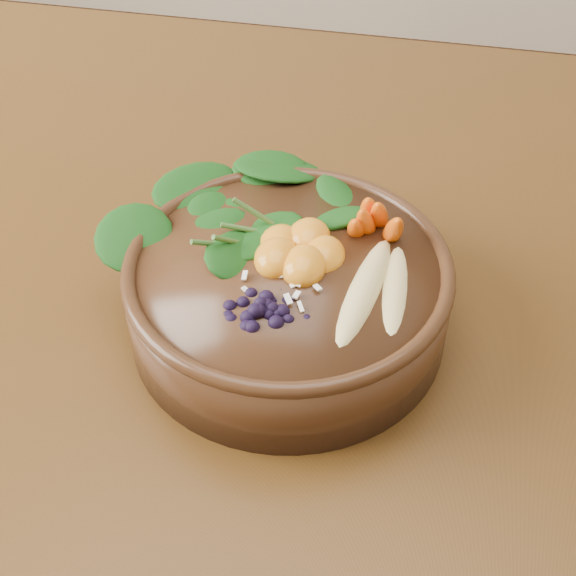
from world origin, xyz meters
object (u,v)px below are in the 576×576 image
at_px(dining_table, 253,317).
at_px(stoneware_bowl, 288,297).
at_px(carrot_cluster, 378,194).
at_px(banana_halves, 381,277).
at_px(blueberry_pile, 260,293).
at_px(kale_heap, 271,194).
at_px(mandarin_cluster, 299,239).

distance_m(dining_table, stoneware_bowl, 0.17).
xyz_separation_m(dining_table, carrot_cluster, (0.12, -0.03, 0.20)).
distance_m(stoneware_bowl, banana_halves, 0.09).
distance_m(stoneware_bowl, carrot_cluster, 0.11).
xyz_separation_m(stoneware_bowl, carrot_cluster, (0.06, 0.06, 0.07)).
height_order(dining_table, blueberry_pile, blueberry_pile).
bearing_deg(kale_heap, dining_table, 131.52).
bearing_deg(mandarin_cluster, stoneware_bowl, -109.02).
height_order(stoneware_bowl, banana_halves, banana_halves).
height_order(dining_table, mandarin_cluster, mandarin_cluster).
distance_m(dining_table, mandarin_cluster, 0.20).
relative_size(mandarin_cluster, blueberry_pile, 0.69).
xyz_separation_m(stoneware_bowl, blueberry_pile, (-0.01, -0.05, 0.05)).
height_order(stoneware_bowl, blueberry_pile, blueberry_pile).
bearing_deg(dining_table, banana_halves, -39.30).
xyz_separation_m(stoneware_bowl, mandarin_cluster, (0.01, 0.02, 0.05)).
bearing_deg(carrot_cluster, kale_heap, -169.49).
relative_size(dining_table, stoneware_bowl, 6.18).
height_order(kale_heap, banana_halves, kale_heap).
relative_size(kale_heap, blueberry_pile, 1.42).
xyz_separation_m(dining_table, kale_heap, (0.03, -0.03, 0.18)).
distance_m(banana_halves, mandarin_cluster, 0.07).
bearing_deg(mandarin_cluster, banana_halves, -22.43).
bearing_deg(banana_halves, blueberry_pile, -141.51).
relative_size(carrot_cluster, blueberry_pile, 0.60).
bearing_deg(stoneware_bowl, banana_halves, -9.94).
height_order(banana_halves, mandarin_cluster, mandarin_cluster).
bearing_deg(carrot_cluster, stoneware_bowl, -123.69).
bearing_deg(dining_table, kale_heap, -48.48).
bearing_deg(mandarin_cluster, kale_heap, 125.53).
bearing_deg(kale_heap, stoneware_bowl, -65.81).
bearing_deg(blueberry_pile, dining_table, 107.62).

